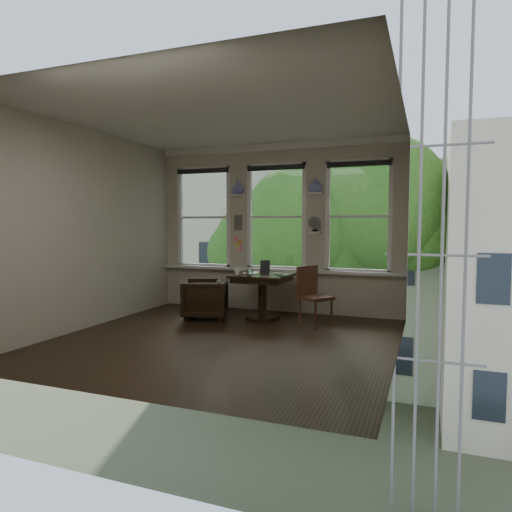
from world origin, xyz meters
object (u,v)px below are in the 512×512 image
at_px(laptop, 280,275).
at_px(side_chair_right, 316,297).
at_px(table, 262,297).
at_px(mug, 237,272).
at_px(armchair_left, 205,299).

bearing_deg(laptop, side_chair_right, 25.28).
bearing_deg(table, mug, -139.82).
distance_m(laptop, mug, 0.69).
xyz_separation_m(armchair_left, mug, (0.60, -0.01, 0.47)).
bearing_deg(laptop, armchair_left, -144.44).
height_order(laptop, mug, mug).
relative_size(side_chair_right, laptop, 2.78).
xyz_separation_m(armchair_left, side_chair_right, (1.88, 0.03, 0.13)).
height_order(table, armchair_left, table).
bearing_deg(mug, laptop, 8.79).
relative_size(armchair_left, side_chair_right, 0.78).
relative_size(table, side_chair_right, 0.98).
relative_size(armchair_left, laptop, 2.17).
bearing_deg(table, laptop, -26.37).
height_order(armchair_left, laptop, laptop).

